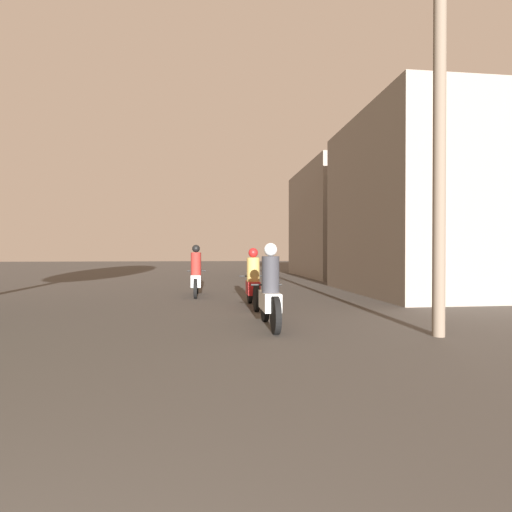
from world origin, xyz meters
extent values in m
cylinder|color=black|center=(2.12, 7.83, 0.32)|extent=(0.10, 0.64, 0.64)
cylinder|color=black|center=(2.12, 6.55, 0.32)|extent=(0.10, 0.64, 0.64)
cube|color=silver|center=(2.12, 7.19, 0.48)|extent=(0.30, 0.89, 0.33)
cylinder|color=black|center=(2.12, 7.60, 0.75)|extent=(0.60, 0.04, 0.04)
cylinder|color=#2D2D33|center=(2.12, 7.10, 0.98)|extent=(0.32, 0.32, 0.66)
sphere|color=silver|center=(2.12, 7.10, 1.42)|extent=(0.24, 0.24, 0.24)
cylinder|color=black|center=(2.11, 10.65, 0.32)|extent=(0.10, 0.63, 0.63)
cylinder|color=black|center=(2.11, 9.16, 0.32)|extent=(0.10, 0.63, 0.63)
cube|color=red|center=(2.11, 9.91, 0.48)|extent=(0.30, 0.73, 0.33)
cylinder|color=black|center=(2.11, 10.39, 0.75)|extent=(0.60, 0.04, 0.04)
cylinder|color=#B28E47|center=(2.11, 9.83, 0.94)|extent=(0.32, 0.32, 0.59)
sphere|color=#A51919|center=(2.11, 9.83, 1.36)|extent=(0.24, 0.24, 0.24)
cylinder|color=black|center=(0.62, 13.35, 0.29)|extent=(0.10, 0.59, 0.59)
cylinder|color=black|center=(0.62, 11.89, 0.29)|extent=(0.10, 0.59, 0.59)
cube|color=#ADADB2|center=(0.62, 12.62, 0.48)|extent=(0.30, 0.88, 0.37)
cylinder|color=black|center=(0.62, 13.10, 0.76)|extent=(0.60, 0.04, 0.04)
cylinder|color=maroon|center=(0.62, 12.53, 1.01)|extent=(0.32, 0.32, 0.70)
sphere|color=black|center=(0.62, 12.53, 1.49)|extent=(0.24, 0.24, 0.24)
cube|color=gray|center=(8.53, 12.57, 2.94)|extent=(5.38, 6.49, 5.89)
cube|color=gray|center=(9.10, 21.95, 3.06)|extent=(5.59, 7.92, 6.11)
cylinder|color=#6B5B4C|center=(4.73, 6.07, 3.24)|extent=(0.20, 0.20, 6.48)
camera|label=1|loc=(0.99, -0.03, 1.38)|focal=28.00mm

